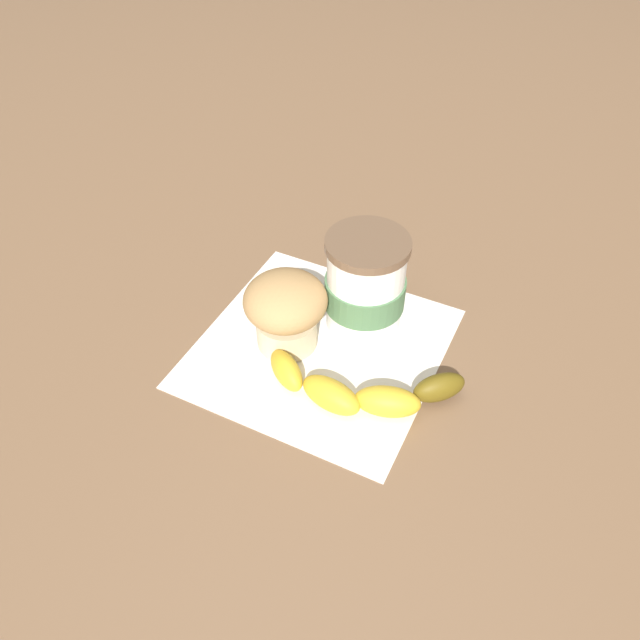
{
  "coord_description": "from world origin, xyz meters",
  "views": [
    {
      "loc": [
        0.43,
        0.24,
        0.53
      ],
      "look_at": [
        0.0,
        0.0,
        0.05
      ],
      "focal_mm": 35.0,
      "sensor_mm": 36.0,
      "label": 1
    }
  ],
  "objects_px": {
    "muffin": "(286,309)",
    "coffee_cup": "(365,285)",
    "sugar_packet": "(356,252)",
    "banana": "(360,390)"
  },
  "relations": [
    {
      "from": "muffin",
      "to": "coffee_cup",
      "type": "bearing_deg",
      "value": 138.92
    },
    {
      "from": "banana",
      "to": "sugar_packet",
      "type": "distance_m",
      "value": 0.25
    },
    {
      "from": "coffee_cup",
      "to": "banana",
      "type": "xyz_separation_m",
      "value": [
        0.11,
        0.05,
        -0.04
      ]
    },
    {
      "from": "muffin",
      "to": "sugar_packet",
      "type": "distance_m",
      "value": 0.19
    },
    {
      "from": "sugar_packet",
      "to": "coffee_cup",
      "type": "bearing_deg",
      "value": 29.65
    },
    {
      "from": "coffee_cup",
      "to": "banana",
      "type": "height_order",
      "value": "coffee_cup"
    },
    {
      "from": "muffin",
      "to": "sugar_packet",
      "type": "xyz_separation_m",
      "value": [
        -0.19,
        -0.0,
        -0.05
      ]
    },
    {
      "from": "muffin",
      "to": "banana",
      "type": "relative_size",
      "value": 0.43
    },
    {
      "from": "coffee_cup",
      "to": "banana",
      "type": "distance_m",
      "value": 0.13
    },
    {
      "from": "banana",
      "to": "sugar_packet",
      "type": "height_order",
      "value": "banana"
    }
  ]
}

